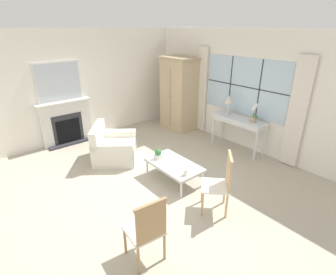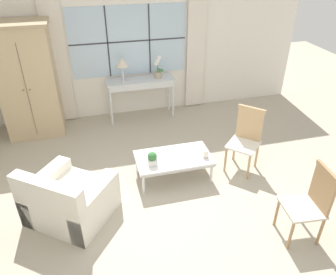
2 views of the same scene
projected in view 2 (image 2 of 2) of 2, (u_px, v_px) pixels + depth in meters
ground_plane at (167, 204)px, 4.64m from camera, size 14.00×14.00×0.00m
wall_back_windowed at (129, 47)px, 6.41m from camera, size 7.20×0.14×2.80m
armoire at (28, 81)px, 5.85m from camera, size 1.05×0.74×2.06m
console_table at (141, 84)px, 6.54m from camera, size 1.34×0.44×0.82m
table_lamp at (122, 63)px, 6.21m from camera, size 0.25×0.25×0.48m
potted_orchid at (158, 69)px, 6.49m from camera, size 0.19×0.15×0.45m
armchair_upholstered at (69, 200)px, 4.30m from camera, size 1.32×1.30×0.83m
side_chair_wooden at (246, 136)px, 5.12m from camera, size 0.62×0.62×1.03m
accent_chair_wooden at (312, 200)px, 3.89m from camera, size 0.48×0.48×0.99m
coffee_table at (174, 159)px, 4.99m from camera, size 1.15×0.65×0.38m
potted_plant_small at (152, 158)px, 4.75m from camera, size 0.14×0.14×0.21m
pillar_candle at (206, 154)px, 4.93m from camera, size 0.11×0.11×0.13m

